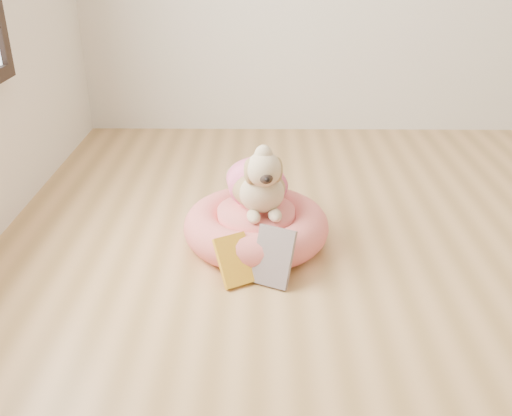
{
  "coord_description": "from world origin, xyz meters",
  "views": [
    {
      "loc": [
        -0.82,
        -1.53,
        1.23
      ],
      "look_at": [
        -0.85,
        0.61,
        0.19
      ],
      "focal_mm": 40.0,
      "sensor_mm": 36.0,
      "label": 1
    }
  ],
  "objects_px": {
    "book_yellow": "(235,260)",
    "dog": "(259,171)",
    "pet_bed": "(256,226)",
    "book_white": "(273,257)"
  },
  "relations": [
    {
      "from": "book_yellow",
      "to": "dog",
      "type": "bearing_deg",
      "value": 46.2
    },
    {
      "from": "pet_bed",
      "to": "book_white",
      "type": "xyz_separation_m",
      "value": [
        0.07,
        -0.31,
        0.03
      ]
    },
    {
      "from": "dog",
      "to": "book_white",
      "type": "distance_m",
      "value": 0.41
    },
    {
      "from": "dog",
      "to": "book_white",
      "type": "relative_size",
      "value": 1.94
    },
    {
      "from": "dog",
      "to": "book_white",
      "type": "height_order",
      "value": "dog"
    },
    {
      "from": "book_yellow",
      "to": "book_white",
      "type": "xyz_separation_m",
      "value": [
        0.15,
        -0.01,
        0.02
      ]
    },
    {
      "from": "pet_bed",
      "to": "book_yellow",
      "type": "bearing_deg",
      "value": -104.49
    },
    {
      "from": "pet_bed",
      "to": "dog",
      "type": "height_order",
      "value": "dog"
    },
    {
      "from": "dog",
      "to": "book_white",
      "type": "bearing_deg",
      "value": -89.69
    },
    {
      "from": "pet_bed",
      "to": "book_white",
      "type": "distance_m",
      "value": 0.32
    }
  ]
}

